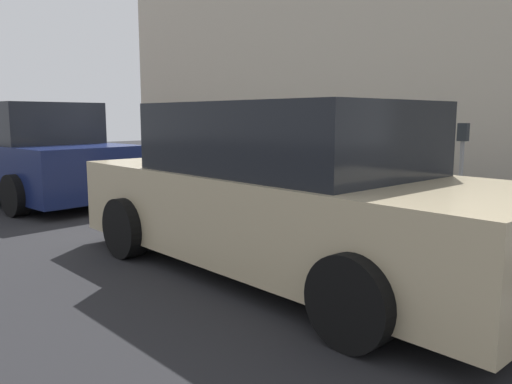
# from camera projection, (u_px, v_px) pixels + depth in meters

# --- Properties ---
(ground_plane) EXTENTS (40.00, 40.00, 0.00)m
(ground_plane) POSITION_uv_depth(u_px,v_px,m) (165.00, 200.00, 9.20)
(ground_plane) COLOR black
(sidewalk_curb) EXTENTS (18.00, 5.00, 0.14)m
(sidewalk_curb) POSITION_uv_depth(u_px,v_px,m) (262.00, 184.00, 10.94)
(sidewalk_curb) COLOR #ADA89E
(sidewalk_curb) RESTS_ON ground_plane
(suitcase_black_0) EXTENTS (0.43, 0.25, 0.70)m
(suitcase_black_0) POSITION_uv_depth(u_px,v_px,m) (381.00, 194.00, 6.92)
(suitcase_black_0) COLOR black
(suitcase_black_0) RESTS_ON sidewalk_curb
(suitcase_red_1) EXTENTS (0.35, 0.22, 0.86)m
(suitcase_red_1) POSITION_uv_depth(u_px,v_px,m) (351.00, 193.00, 7.30)
(suitcase_red_1) COLOR red
(suitcase_red_1) RESTS_ON sidewalk_curb
(suitcase_olive_2) EXTENTS (0.48, 0.26, 0.69)m
(suitcase_olive_2) POSITION_uv_depth(u_px,v_px,m) (322.00, 186.00, 7.69)
(suitcase_olive_2) COLOR #59601E
(suitcase_olive_2) RESTS_ON sidewalk_curb
(suitcase_silver_3) EXTENTS (0.37, 0.23, 1.01)m
(suitcase_silver_3) POSITION_uv_depth(u_px,v_px,m) (293.00, 179.00, 8.01)
(suitcase_silver_3) COLOR #9EA0A8
(suitcase_silver_3) RESTS_ON sidewalk_curb
(suitcase_teal_4) EXTENTS (0.45, 0.24, 0.76)m
(suitcase_teal_4) POSITION_uv_depth(u_px,v_px,m) (268.00, 183.00, 8.39)
(suitcase_teal_4) COLOR #0F606B
(suitcase_teal_4) RESTS_ON sidewalk_curb
(suitcase_maroon_5) EXTENTS (0.45, 0.22, 0.60)m
(suitcase_maroon_5) POSITION_uv_depth(u_px,v_px,m) (246.00, 180.00, 8.80)
(suitcase_maroon_5) COLOR maroon
(suitcase_maroon_5) RESTS_ON sidewalk_curb
(fire_hydrant) EXTENTS (0.39, 0.21, 0.84)m
(fire_hydrant) POSITION_uv_depth(u_px,v_px,m) (216.00, 167.00, 9.31)
(fire_hydrant) COLOR #99999E
(fire_hydrant) RESTS_ON sidewalk_curb
(bollard_post) EXTENTS (0.16, 0.16, 0.86)m
(bollard_post) POSITION_uv_depth(u_px,v_px,m) (190.00, 166.00, 9.61)
(bollard_post) COLOR #333338
(bollard_post) RESTS_ON sidewalk_curb
(parking_meter) EXTENTS (0.12, 0.09, 1.27)m
(parking_meter) POSITION_uv_depth(u_px,v_px,m) (462.00, 159.00, 6.36)
(parking_meter) COLOR slate
(parking_meter) RESTS_ON sidewalk_curb
(parked_car_beige_0) EXTENTS (4.85, 2.19, 1.62)m
(parked_car_beige_0) POSITION_uv_depth(u_px,v_px,m) (286.00, 194.00, 4.92)
(parked_car_beige_0) COLOR tan
(parked_car_beige_0) RESTS_ON ground_plane
(parked_car_navy_1) EXTENTS (4.76, 2.20, 1.72)m
(parked_car_navy_1) POSITION_uv_depth(u_px,v_px,m) (30.00, 155.00, 9.24)
(parked_car_navy_1) COLOR #141E4C
(parked_car_navy_1) RESTS_ON ground_plane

